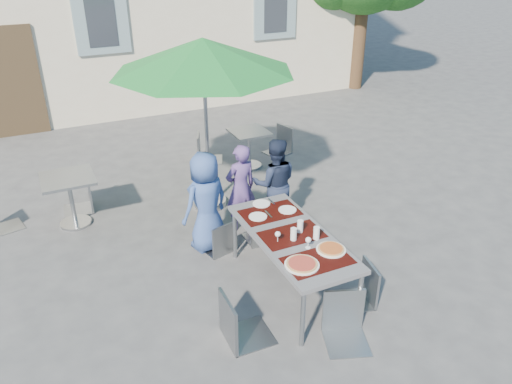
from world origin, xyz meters
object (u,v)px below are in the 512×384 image
child_1 (241,188)px  chair_3 (238,292)px  pizza_near_left (302,264)px  child_0 (206,202)px  chair_2 (294,214)px  bg_chair_r_1 (281,124)px  chair_4 (364,262)px  child_2 (275,183)px  cafe_table_0 (70,192)px  bg_chair_r_0 (80,176)px  dining_table (292,239)px  chair_1 (263,209)px  pizza_near_right (331,249)px  patio_umbrella (203,57)px  bg_chair_l_1 (204,131)px  cafe_table_1 (249,144)px  chair_0 (220,219)px  chair_5 (348,292)px

child_1 → chair_3: 2.23m
pizza_near_left → child_0: size_ratio=0.26×
chair_2 → bg_chair_r_1: 3.32m
pizza_near_left → chair_4: size_ratio=0.39×
chair_4 → child_2: bearing=93.5°
chair_3 → cafe_table_0: size_ratio=1.38×
chair_4 → bg_chair_r_0: 4.38m
dining_table → bg_chair_r_0: bearing=122.4°
chair_1 → pizza_near_right: bearing=-86.6°
dining_table → child_2: (0.50, 1.40, -0.04)m
dining_table → cafe_table_0: 3.37m
cafe_table_0 → pizza_near_right: bearing=-52.7°
chair_3 → patio_umbrella: 3.38m
dining_table → bg_chair_l_1: size_ratio=1.89×
chair_3 → chair_4: 1.51m
dining_table → cafe_table_1: size_ratio=2.72×
pizza_near_left → patio_umbrella: bearing=89.1°
chair_4 → bg_chair_r_1: bearing=74.1°
bg_chair_r_0 → bg_chair_r_1: (3.76, 0.73, -0.00)m
chair_1 → cafe_table_1: bearing=69.7°
pizza_near_left → child_1: size_ratio=0.28×
chair_1 → bg_chair_r_0: (-2.06, 1.99, 0.04)m
patio_umbrella → pizza_near_left: bearing=-90.9°
chair_4 → patio_umbrella: bearing=104.8°
child_2 → cafe_table_1: bearing=-84.3°
cafe_table_1 → bg_chair_r_1: (0.83, 0.36, 0.12)m
chair_4 → pizza_near_right: bearing=166.0°
bg_chair_r_0 → pizza_near_right: bearing=-58.3°
bg_chair_r_0 → bg_chair_r_1: 3.83m
child_2 → chair_1: (-0.36, -0.37, -0.14)m
pizza_near_right → patio_umbrella: 3.18m
child_0 → chair_4: (1.18, -1.80, -0.14)m
child_1 → chair_4: 2.15m
chair_1 → bg_chair_l_1: bg_chair_l_1 is taller
chair_3 → bg_chair_r_0: bearing=106.2°
chair_4 → bg_chair_l_1: size_ratio=0.95×
chair_3 → cafe_table_1: size_ratio=1.54×
chair_3 → child_0: bearing=79.7°
bg_chair_l_1 → dining_table: bearing=-95.4°
pizza_near_left → bg_chair_r_0: (-1.73, 3.58, -0.21)m
chair_2 → pizza_near_right: bearing=-100.4°
chair_1 → patio_umbrella: patio_umbrella is taller
chair_2 → cafe_table_0: chair_2 is taller
child_1 → chair_0: size_ratio=1.48×
chair_0 → bg_chair_l_1: (0.83, 2.93, 0.08)m
cafe_table_1 → child_1: bearing=-117.5°
bg_chair_l_1 → pizza_near_left: bearing=-97.1°
cafe_table_0 → bg_chair_l_1: 2.84m
chair_5 → pizza_near_right: bearing=78.9°
chair_3 → chair_4: size_ratio=1.13×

